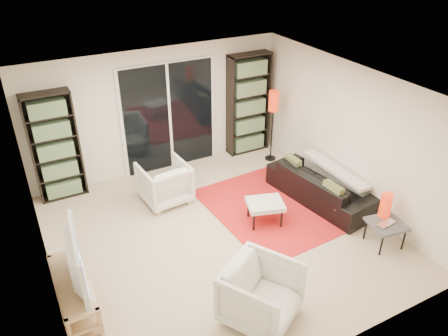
{
  "coord_description": "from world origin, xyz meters",
  "views": [
    {
      "loc": [
        -2.51,
        -4.91,
        4.37
      ],
      "look_at": [
        0.25,
        0.3,
        1.0
      ],
      "focal_mm": 35.0,
      "sensor_mm": 36.0,
      "label": 1
    }
  ],
  "objects_px": {
    "bookshelf_left": "(55,147)",
    "sofa": "(320,186)",
    "tv_stand": "(75,295)",
    "ottoman": "(265,205)",
    "floor_lamp": "(273,108)",
    "bookshelf_right": "(249,104)",
    "side_table": "(386,225)",
    "armchair_front": "(261,294)",
    "armchair_back": "(164,182)"
  },
  "relations": [
    {
      "from": "armchair_front",
      "to": "side_table",
      "type": "distance_m",
      "value": 2.45
    },
    {
      "from": "bookshelf_left",
      "to": "floor_lamp",
      "type": "xyz_separation_m",
      "value": [
        4.06,
        -0.59,
        0.17
      ]
    },
    {
      "from": "sofa",
      "to": "tv_stand",
      "type": "bearing_deg",
      "value": 88.56
    },
    {
      "from": "sofa",
      "to": "armchair_back",
      "type": "bearing_deg",
      "value": 53.51
    },
    {
      "from": "armchair_back",
      "to": "armchair_front",
      "type": "relative_size",
      "value": 0.94
    },
    {
      "from": "bookshelf_left",
      "to": "armchair_front",
      "type": "relative_size",
      "value": 2.27
    },
    {
      "from": "bookshelf_left",
      "to": "side_table",
      "type": "bearing_deg",
      "value": -42.44
    },
    {
      "from": "tv_stand",
      "to": "bookshelf_left",
      "type": "bearing_deg",
      "value": 82.76
    },
    {
      "from": "armchair_back",
      "to": "armchair_front",
      "type": "height_order",
      "value": "armchair_front"
    },
    {
      "from": "bookshelf_right",
      "to": "tv_stand",
      "type": "relative_size",
      "value": 1.65
    },
    {
      "from": "armchair_front",
      "to": "ottoman",
      "type": "bearing_deg",
      "value": 25.2
    },
    {
      "from": "tv_stand",
      "to": "ottoman",
      "type": "height_order",
      "value": "tv_stand"
    },
    {
      "from": "ottoman",
      "to": "floor_lamp",
      "type": "distance_m",
      "value": 2.36
    },
    {
      "from": "tv_stand",
      "to": "floor_lamp",
      "type": "height_order",
      "value": "floor_lamp"
    },
    {
      "from": "bookshelf_left",
      "to": "floor_lamp",
      "type": "distance_m",
      "value": 4.11
    },
    {
      "from": "tv_stand",
      "to": "armchair_front",
      "type": "relative_size",
      "value": 1.48
    },
    {
      "from": "sofa",
      "to": "ottoman",
      "type": "bearing_deg",
      "value": 86.21
    },
    {
      "from": "armchair_front",
      "to": "floor_lamp",
      "type": "relative_size",
      "value": 0.58
    },
    {
      "from": "bookshelf_left",
      "to": "tv_stand",
      "type": "bearing_deg",
      "value": -97.24
    },
    {
      "from": "side_table",
      "to": "tv_stand",
      "type": "bearing_deg",
      "value": 168.86
    },
    {
      "from": "bookshelf_right",
      "to": "armchair_back",
      "type": "distance_m",
      "value": 2.6
    },
    {
      "from": "ottoman",
      "to": "side_table",
      "type": "relative_size",
      "value": 1.2
    },
    {
      "from": "bookshelf_left",
      "to": "floor_lamp",
      "type": "bearing_deg",
      "value": -8.33
    },
    {
      "from": "bookshelf_left",
      "to": "sofa",
      "type": "distance_m",
      "value": 4.65
    },
    {
      "from": "ottoman",
      "to": "side_table",
      "type": "height_order",
      "value": "same"
    },
    {
      "from": "ottoman",
      "to": "bookshelf_left",
      "type": "bearing_deg",
      "value": 139.06
    },
    {
      "from": "tv_stand",
      "to": "ottoman",
      "type": "distance_m",
      "value": 3.16
    },
    {
      "from": "tv_stand",
      "to": "armchair_front",
      "type": "distance_m",
      "value": 2.34
    },
    {
      "from": "bookshelf_left",
      "to": "sofa",
      "type": "bearing_deg",
      "value": -29.87
    },
    {
      "from": "bookshelf_left",
      "to": "sofa",
      "type": "relative_size",
      "value": 0.97
    },
    {
      "from": "armchair_front",
      "to": "floor_lamp",
      "type": "height_order",
      "value": "floor_lamp"
    },
    {
      "from": "sofa",
      "to": "side_table",
      "type": "height_order",
      "value": "sofa"
    },
    {
      "from": "bookshelf_right",
      "to": "armchair_back",
      "type": "bearing_deg",
      "value": -156.07
    },
    {
      "from": "bookshelf_right",
      "to": "armchair_back",
      "type": "relative_size",
      "value": 2.6
    },
    {
      "from": "bookshelf_right",
      "to": "side_table",
      "type": "bearing_deg",
      "value": -86.56
    },
    {
      "from": "bookshelf_left",
      "to": "armchair_back",
      "type": "xyz_separation_m",
      "value": [
        1.56,
        -1.02,
        -0.61
      ]
    },
    {
      "from": "bookshelf_right",
      "to": "floor_lamp",
      "type": "distance_m",
      "value": 0.64
    },
    {
      "from": "sofa",
      "to": "side_table",
      "type": "distance_m",
      "value": 1.44
    },
    {
      "from": "tv_stand",
      "to": "ottoman",
      "type": "bearing_deg",
      "value": 8.28
    },
    {
      "from": "floor_lamp",
      "to": "bookshelf_right",
      "type": "bearing_deg",
      "value": 109.48
    },
    {
      "from": "sofa",
      "to": "ottoman",
      "type": "xyz_separation_m",
      "value": [
        -1.22,
        -0.11,
        0.05
      ]
    },
    {
      "from": "ottoman",
      "to": "armchair_front",
      "type": "bearing_deg",
      "value": -124.04
    },
    {
      "from": "bookshelf_left",
      "to": "sofa",
      "type": "height_order",
      "value": "bookshelf_left"
    },
    {
      "from": "tv_stand",
      "to": "side_table",
      "type": "bearing_deg",
      "value": -11.14
    },
    {
      "from": "floor_lamp",
      "to": "side_table",
      "type": "bearing_deg",
      "value": -89.75
    },
    {
      "from": "armchair_back",
      "to": "side_table",
      "type": "bearing_deg",
      "value": 128.05
    },
    {
      "from": "armchair_back",
      "to": "armchair_front",
      "type": "distance_m",
      "value": 3.03
    },
    {
      "from": "bookshelf_right",
      "to": "floor_lamp",
      "type": "height_order",
      "value": "bookshelf_right"
    },
    {
      "from": "bookshelf_right",
      "to": "armchair_front",
      "type": "height_order",
      "value": "bookshelf_right"
    },
    {
      "from": "bookshelf_right",
      "to": "sofa",
      "type": "xyz_separation_m",
      "value": [
        0.14,
        -2.29,
        -0.76
      ]
    }
  ]
}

